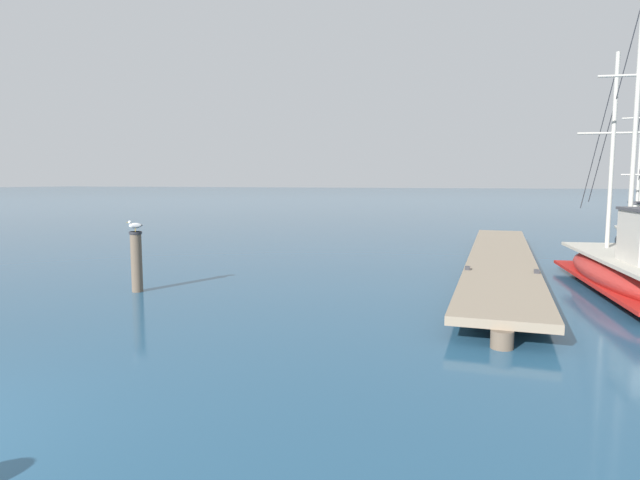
# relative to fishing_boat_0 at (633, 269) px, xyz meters

# --- Properties ---
(floating_dock) EXTENTS (2.42, 16.67, 0.53)m
(floating_dock) POSITION_rel_fishing_boat_0_xyz_m (-3.04, 2.69, -0.22)
(floating_dock) COLOR gray
(floating_dock) RESTS_ON ground
(fishing_boat_0) EXTENTS (3.06, 7.97, 7.27)m
(fishing_boat_0) POSITION_rel_fishing_boat_0_xyz_m (0.00, 0.00, 0.00)
(fishing_boat_0) COLOR #AD2823
(fishing_boat_0) RESTS_ON ground
(fishing_boat_1) EXTENTS (1.86, 6.91, 6.75)m
(fishing_boat_1) POSITION_rel_fishing_boat_0_xyz_m (1.44, 7.46, 0.06)
(fishing_boat_1) COLOR black
(fishing_boat_1) RESTS_ON ground
(mooring_piling) EXTENTS (0.30, 0.30, 1.45)m
(mooring_piling) POSITION_rel_fishing_boat_0_xyz_m (-11.08, -3.91, 0.18)
(mooring_piling) COLOR brown
(mooring_piling) RESTS_ON ground
(perched_seagull) EXTENTS (0.31, 0.30, 0.27)m
(perched_seagull) POSITION_rel_fishing_boat_0_xyz_m (-11.07, -3.90, 1.01)
(perched_seagull) COLOR gold
(perched_seagull) RESTS_ON mooring_piling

